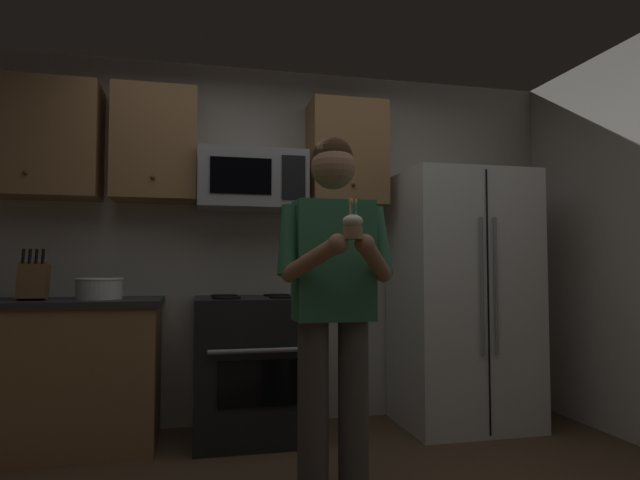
{
  "coord_description": "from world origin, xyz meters",
  "views": [
    {
      "loc": [
        -0.52,
        -2.27,
        1.11
      ],
      "look_at": [
        0.07,
        0.29,
        1.25
      ],
      "focal_mm": 30.43,
      "sensor_mm": 36.0,
      "label": 1
    }
  ],
  "objects_px": {
    "bowl_large_white": "(99,288)",
    "person": "(334,293)",
    "microwave": "(252,181)",
    "knife_block": "(33,281)",
    "oven_range": "(252,367)",
    "cupcake": "(353,226)",
    "refrigerator": "(462,298)"
  },
  "relations": [
    {
      "from": "microwave",
      "to": "bowl_large_white",
      "type": "bearing_deg",
      "value": -172.46
    },
    {
      "from": "knife_block",
      "to": "microwave",
      "type": "bearing_deg",
      "value": 6.37
    },
    {
      "from": "refrigerator",
      "to": "bowl_large_white",
      "type": "xyz_separation_m",
      "value": [
        -2.46,
        0.03,
        0.09
      ]
    },
    {
      "from": "microwave",
      "to": "person",
      "type": "distance_m",
      "value": 1.43
    },
    {
      "from": "oven_range",
      "to": "person",
      "type": "bearing_deg",
      "value": -75.31
    },
    {
      "from": "microwave",
      "to": "knife_block",
      "type": "xyz_separation_m",
      "value": [
        -1.33,
        -0.15,
        -0.69
      ]
    },
    {
      "from": "cupcake",
      "to": "refrigerator",
      "type": "bearing_deg",
      "value": 48.32
    },
    {
      "from": "oven_range",
      "to": "bowl_large_white",
      "type": "distance_m",
      "value": 1.1
    },
    {
      "from": "microwave",
      "to": "person",
      "type": "relative_size",
      "value": 0.42
    },
    {
      "from": "bowl_large_white",
      "to": "knife_block",
      "type": "bearing_deg",
      "value": -176.67
    },
    {
      "from": "refrigerator",
      "to": "person",
      "type": "height_order",
      "value": "refrigerator"
    },
    {
      "from": "oven_range",
      "to": "refrigerator",
      "type": "distance_m",
      "value": 1.56
    },
    {
      "from": "person",
      "to": "microwave",
      "type": "bearing_deg",
      "value": 103.27
    },
    {
      "from": "bowl_large_white",
      "to": "person",
      "type": "height_order",
      "value": "person"
    },
    {
      "from": "knife_block",
      "to": "bowl_large_white",
      "type": "relative_size",
      "value": 1.11
    },
    {
      "from": "microwave",
      "to": "knife_block",
      "type": "height_order",
      "value": "microwave"
    },
    {
      "from": "refrigerator",
      "to": "microwave",
      "type": "bearing_deg",
      "value": 173.97
    },
    {
      "from": "oven_range",
      "to": "cupcake",
      "type": "height_order",
      "value": "cupcake"
    },
    {
      "from": "knife_block",
      "to": "cupcake",
      "type": "xyz_separation_m",
      "value": [
        1.62,
        -1.38,
        0.26
      ]
    },
    {
      "from": "knife_block",
      "to": "cupcake",
      "type": "height_order",
      "value": "cupcake"
    },
    {
      "from": "microwave",
      "to": "cupcake",
      "type": "relative_size",
      "value": 4.26
    },
    {
      "from": "microwave",
      "to": "cupcake",
      "type": "xyz_separation_m",
      "value": [
        0.28,
        -1.53,
        -0.43
      ]
    },
    {
      "from": "oven_range",
      "to": "microwave",
      "type": "distance_m",
      "value": 1.26
    },
    {
      "from": "oven_range",
      "to": "refrigerator",
      "type": "height_order",
      "value": "refrigerator"
    },
    {
      "from": "microwave",
      "to": "cupcake",
      "type": "bearing_deg",
      "value": -79.51
    },
    {
      "from": "refrigerator",
      "to": "cupcake",
      "type": "height_order",
      "value": "refrigerator"
    },
    {
      "from": "microwave",
      "to": "bowl_large_white",
      "type": "height_order",
      "value": "microwave"
    },
    {
      "from": "person",
      "to": "oven_range",
      "type": "bearing_deg",
      "value": 104.69
    },
    {
      "from": "knife_block",
      "to": "person",
      "type": "bearing_deg",
      "value": -32.98
    },
    {
      "from": "refrigerator",
      "to": "person",
      "type": "xyz_separation_m",
      "value": [
        -1.22,
        -1.04,
        0.1
      ]
    },
    {
      "from": "microwave",
      "to": "person",
      "type": "bearing_deg",
      "value": -76.73
    },
    {
      "from": "refrigerator",
      "to": "knife_block",
      "type": "height_order",
      "value": "refrigerator"
    }
  ]
}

